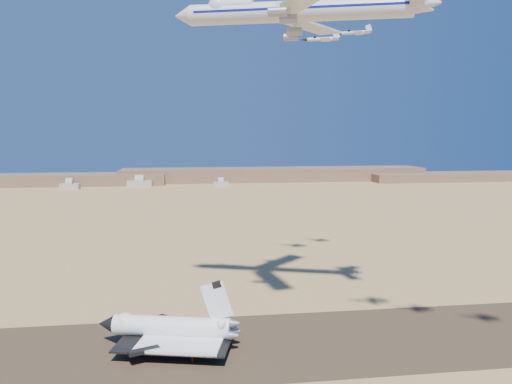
{
  "coord_description": "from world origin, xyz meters",
  "views": [
    {
      "loc": [
        -2.5,
        -145.87,
        64.57
      ],
      "look_at": [
        19.14,
        8.0,
        46.64
      ],
      "focal_mm": 35.0,
      "sensor_mm": 36.0,
      "label": 1
    }
  ],
  "objects": [
    {
      "name": "chase_jet_d",
      "position": [
        54.28,
        61.25,
        104.1
      ],
      "size": [
        15.88,
        9.34,
        4.07
      ],
      "rotation": [
        0.0,
        0.0,
        -0.34
      ],
      "color": "silver"
    },
    {
      "name": "carrier_747",
      "position": [
        30.75,
        12.92,
        103.02
      ],
      "size": [
        82.52,
        61.34,
        20.71
      ],
      "rotation": [
        0.0,
        0.0,
        -0.31
      ],
      "color": "silver"
    },
    {
      "name": "chase_jet_e",
      "position": [
        71.87,
        70.55,
        109.04
      ],
      "size": [
        14.91,
        9.61,
        3.91
      ],
      "rotation": [
        0.0,
        0.0,
        -0.46
      ],
      "color": "silver"
    },
    {
      "name": "runway",
      "position": [
        0.0,
        0.0,
        0.03
      ],
      "size": [
        600.0,
        50.0,
        0.06
      ],
      "primitive_type": "cube",
      "color": "#4D3926",
      "rests_on": "ground"
    },
    {
      "name": "hangars",
      "position": [
        -64.0,
        478.43,
        4.83
      ],
      "size": [
        200.5,
        29.5,
        30.0
      ],
      "color": "#A9A396",
      "rests_on": "ground"
    },
    {
      "name": "shuttle",
      "position": [
        -7.94,
        2.06,
        5.79
      ],
      "size": [
        43.88,
        33.56,
        21.53
      ],
      "rotation": [
        0.0,
        0.0,
        -0.24
      ],
      "color": "white",
      "rests_on": "runway"
    },
    {
      "name": "crew_b",
      "position": [
        -0.81,
        -5.66,
        1.01
      ],
      "size": [
        0.92,
        1.06,
        1.89
      ],
      "primitive_type": "imported",
      "rotation": [
        0.0,
        0.0,
        2.1
      ],
      "color": "#E14D0D",
      "rests_on": "runway"
    },
    {
      "name": "ridgeline",
      "position": [
        65.32,
        527.31,
        7.63
      ],
      "size": [
        960.0,
        90.0,
        18.0
      ],
      "color": "brown",
      "rests_on": "ground"
    },
    {
      "name": "ground",
      "position": [
        0.0,
        0.0,
        0.0
      ],
      "size": [
        1200.0,
        1200.0,
        0.0
      ],
      "primitive_type": "plane",
      "color": "tan",
      "rests_on": "ground"
    },
    {
      "name": "crew_c",
      "position": [
        -1.61,
        -9.54,
        1.0
      ],
      "size": [
        1.17,
        1.18,
        1.88
      ],
      "primitive_type": "imported",
      "rotation": [
        0.0,
        0.0,
        2.33
      ],
      "color": "#E14D0D",
      "rests_on": "runway"
    },
    {
      "name": "crew_a",
      "position": [
        -1.78,
        -5.3,
        0.96
      ],
      "size": [
        0.64,
        0.77,
        1.8
      ],
      "primitive_type": "imported",
      "rotation": [
        0.0,
        0.0,
        1.94
      ],
      "color": "#E14D0D",
      "rests_on": "runway"
    }
  ]
}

